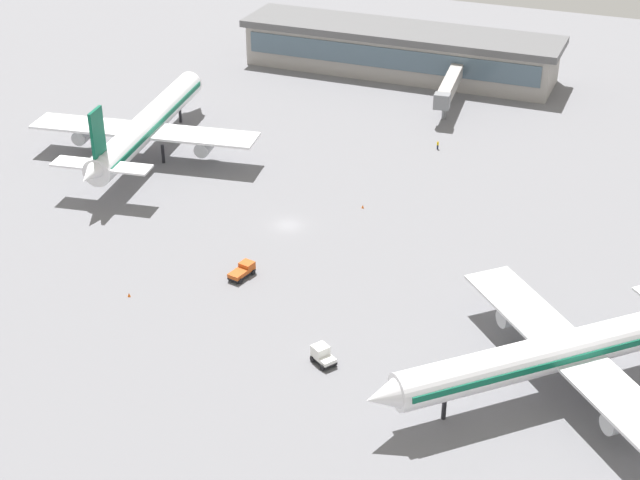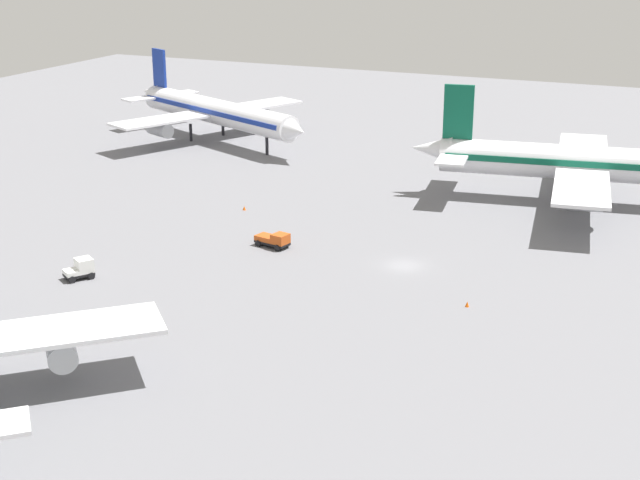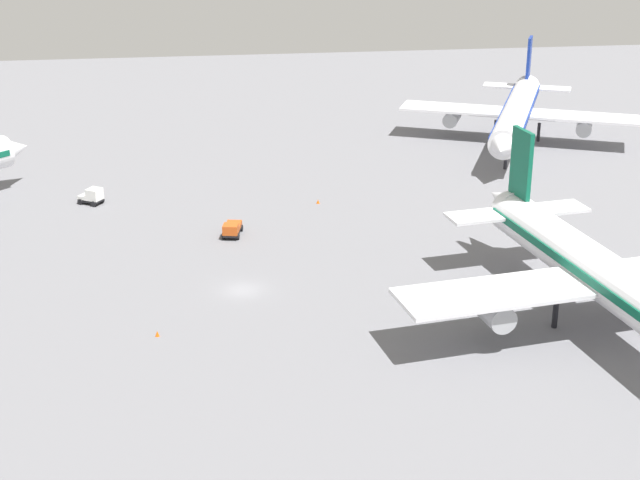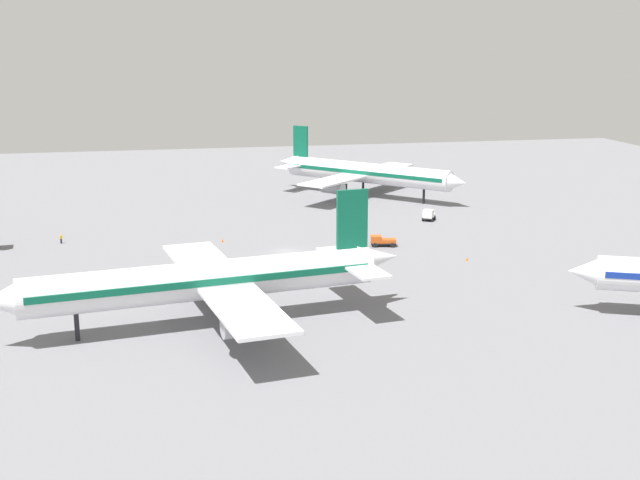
{
  "view_description": "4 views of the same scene",
  "coord_description": "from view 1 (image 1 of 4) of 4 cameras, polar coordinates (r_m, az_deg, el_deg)",
  "views": [
    {
      "loc": [
        -55.06,
        122.84,
        72.54
      ],
      "look_at": [
        -9.84,
        10.47,
        4.7
      ],
      "focal_mm": 52.79,
      "sensor_mm": 36.0,
      "label": 1
    },
    {
      "loc": [
        -99.76,
        -33.44,
        38.49
      ],
      "look_at": [
        -2.55,
        9.81,
        2.65
      ],
      "focal_mm": 52.89,
      "sensor_mm": 36.0,
      "label": 2
    },
    {
      "loc": [
        -5.05,
        -98.96,
        44.36
      ],
      "look_at": [
        9.55,
        5.75,
        3.27
      ],
      "focal_mm": 54.23,
      "sensor_mm": 36.0,
      "label": 3
    },
    {
      "loc": [
        138.26,
        -23.51,
        35.75
      ],
      "look_at": [
        3.49,
        5.14,
        2.61
      ],
      "focal_mm": 46.98,
      "sensor_mm": 36.0,
      "label": 4
    }
  ],
  "objects": [
    {
      "name": "ground_crew_worker",
      "position": [
        181.37,
        7.15,
        5.73
      ],
      "size": [
        0.53,
        0.53,
        1.67
      ],
      "rotation": [
        0.0,
        0.0,
        0.9
      ],
      "color": "#1E2338",
      "rests_on": "ground"
    },
    {
      "name": "ground",
      "position": [
        152.92,
        -1.96,
        0.92
      ],
      "size": [
        288.0,
        288.0,
        0.0
      ],
      "primitive_type": "plane",
      "color": "slate"
    },
    {
      "name": "safety_cone_near_gate",
      "position": [
        136.85,
        -11.5,
        -3.27
      ],
      "size": [
        0.44,
        0.44,
        0.6
      ],
      "primitive_type": "cone",
      "color": "#EA590C",
      "rests_on": "ground"
    },
    {
      "name": "airplane_distant",
      "position": [
        117.41,
        14.33,
        -6.58
      ],
      "size": [
        40.37,
        38.9,
        15.36
      ],
      "rotation": [
        0.0,
        0.0,
        0.76
      ],
      "color": "white",
      "rests_on": "ground"
    },
    {
      "name": "safety_cone_mid_apron",
      "position": [
        158.18,
        2.61,
        2.05
      ],
      "size": [
        0.44,
        0.44,
        0.6
      ],
      "primitive_type": "cone",
      "color": "#EA590C",
      "rests_on": "ground"
    },
    {
      "name": "airplane_at_gate",
      "position": [
        178.79,
        -10.44,
        6.89
      ],
      "size": [
        43.51,
        53.79,
        16.4
      ],
      "rotation": [
        0.0,
        0.0,
        4.86
      ],
      "color": "white",
      "rests_on": "ground"
    },
    {
      "name": "jet_bridge",
      "position": [
        199.45,
        7.85,
        9.23
      ],
      "size": [
        5.06,
        22.0,
        6.74
      ],
      "rotation": [
        0.0,
        0.0,
        1.67
      ],
      "color": "#9E9993",
      "rests_on": "ground"
    },
    {
      "name": "terminal_building",
      "position": [
        220.39,
        4.84,
        11.4
      ],
      "size": [
        73.17,
        16.36,
        10.47
      ],
      "color": "#9E9993",
      "rests_on": "ground"
    },
    {
      "name": "baggage_tug",
      "position": [
        120.78,
        0.13,
        -6.98
      ],
      "size": [
        3.75,
        3.49,
        2.3
      ],
      "rotation": [
        0.0,
        0.0,
        5.71
      ],
      "color": "black",
      "rests_on": "ground"
    },
    {
      "name": "pushback_tractor",
      "position": [
        138.92,
        -4.71,
        -1.87
      ],
      "size": [
        2.96,
        4.7,
        1.9
      ],
      "rotation": [
        0.0,
        0.0,
        4.5
      ],
      "color": "black",
      "rests_on": "ground"
    }
  ]
}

